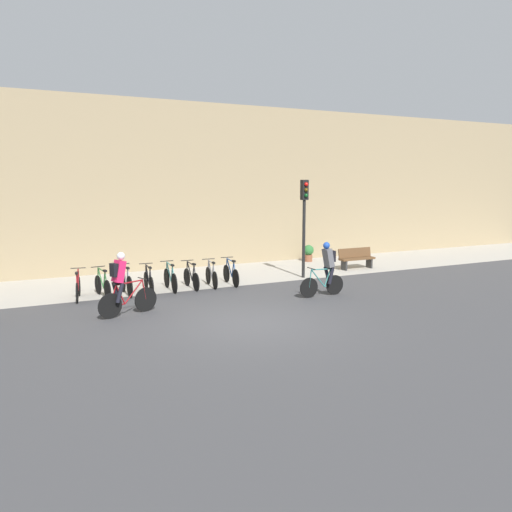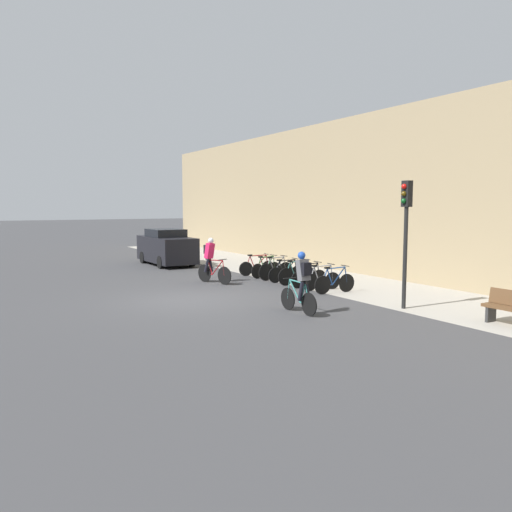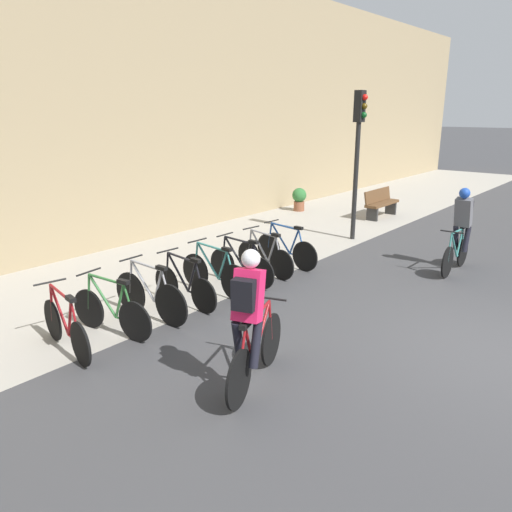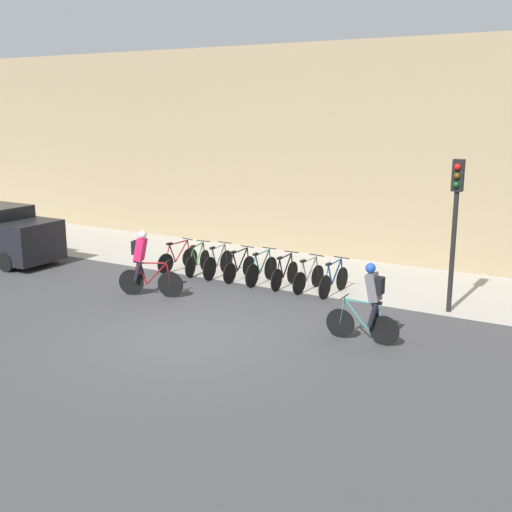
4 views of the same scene
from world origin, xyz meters
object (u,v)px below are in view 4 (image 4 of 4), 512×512
object	(u,v)px
parked_bike_2	(218,263)
parked_bike_6	(309,277)
parked_bike_1	(198,261)
parked_bike_5	(285,274)
parked_bike_3	(239,267)
parked_bike_7	(334,280)
cyclist_pink	(144,262)
parked_bike_0	(178,258)
cyclist_grey	(370,300)
parked_bike_4	(262,270)
traffic_light_pole	(456,208)

from	to	relation	value
parked_bike_2	parked_bike_6	size ratio (longest dim) A/B	1.06
parked_bike_1	parked_bike_5	size ratio (longest dim) A/B	0.98
parked_bike_3	parked_bike_7	distance (m)	2.99
cyclist_pink	parked_bike_7	xyz separation A→B (m)	(4.37, 2.65, -0.55)
parked_bike_0	parked_bike_5	size ratio (longest dim) A/B	1.01
cyclist_pink	parked_bike_5	xyz separation A→B (m)	(2.87, 2.65, -0.56)
cyclist_grey	parked_bike_2	distance (m)	6.60
parked_bike_4	parked_bike_5	bearing A→B (deg)	-0.01
parked_bike_3	parked_bike_4	bearing A→B (deg)	0.04
parked_bike_6	parked_bike_7	distance (m)	0.75
parked_bike_1	parked_bike_3	xyz separation A→B (m)	(1.50, -0.00, -0.00)
parked_bike_1	parked_bike_5	xyz separation A→B (m)	(2.99, -0.00, 0.00)
parked_bike_6	parked_bike_4	bearing A→B (deg)	-180.00
parked_bike_0	cyclist_pink	bearing A→B (deg)	-71.75
parked_bike_1	parked_bike_7	distance (m)	4.49
parked_bike_0	traffic_light_pole	size ratio (longest dim) A/B	0.44
cyclist_pink	parked_bike_6	world-z (taller)	cyclist_pink
cyclist_pink	parked_bike_2	distance (m)	2.78
parked_bike_4	cyclist_grey	bearing A→B (deg)	-34.31
cyclist_grey	cyclist_pink	bearing A→B (deg)	177.15
cyclist_pink	parked_bike_1	world-z (taller)	cyclist_pink
parked_bike_7	traffic_light_pole	bearing A→B (deg)	0.93
parked_bike_2	parked_bike_5	xyz separation A→B (m)	(2.25, -0.00, -0.02)
parked_bike_5	parked_bike_1	bearing A→B (deg)	180.00
cyclist_grey	parked_bike_7	bearing A→B (deg)	125.42
parked_bike_2	parked_bike_7	size ratio (longest dim) A/B	1.00
parked_bike_1	parked_bike_4	world-z (taller)	parked_bike_4
parked_bike_4	parked_bike_3	bearing A→B (deg)	-179.96
parked_bike_2	parked_bike_5	bearing A→B (deg)	-0.03
cyclist_pink	parked_bike_1	distance (m)	2.72
parked_bike_5	parked_bike_7	world-z (taller)	parked_bike_7
cyclist_grey	traffic_light_pole	world-z (taller)	traffic_light_pole
parked_bike_2	cyclist_grey	bearing A→B (deg)	-26.94
cyclist_grey	parked_bike_4	xyz separation A→B (m)	(-4.36, 2.98, -0.54)
cyclist_pink	parked_bike_5	world-z (taller)	cyclist_pink
parked_bike_4	parked_bike_5	xyz separation A→B (m)	(0.75, -0.00, -0.02)
cyclist_pink	parked_bike_1	size ratio (longest dim) A/B	1.12
cyclist_pink	parked_bike_7	size ratio (longest dim) A/B	1.07
cyclist_pink	traffic_light_pole	distance (m)	8.09
cyclist_grey	traffic_light_pole	xyz separation A→B (m)	(0.96, 3.03, 1.66)
parked_bike_3	parked_bike_6	size ratio (longest dim) A/B	1.02
parked_bike_5	traffic_light_pole	xyz separation A→B (m)	(4.58, 0.05, 2.22)
parked_bike_1	parked_bike_2	size ratio (longest dim) A/B	0.95
parked_bike_5	parked_bike_7	size ratio (longest dim) A/B	0.97
cyclist_grey	parked_bike_4	size ratio (longest dim) A/B	1.03
parked_bike_2	traffic_light_pole	bearing A→B (deg)	0.41
parked_bike_0	parked_bike_3	distance (m)	2.25
parked_bike_3	parked_bike_6	xyz separation A→B (m)	(2.24, 0.00, 0.00)
cyclist_pink	parked_bike_3	distance (m)	3.04
cyclist_grey	parked_bike_3	bearing A→B (deg)	149.78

